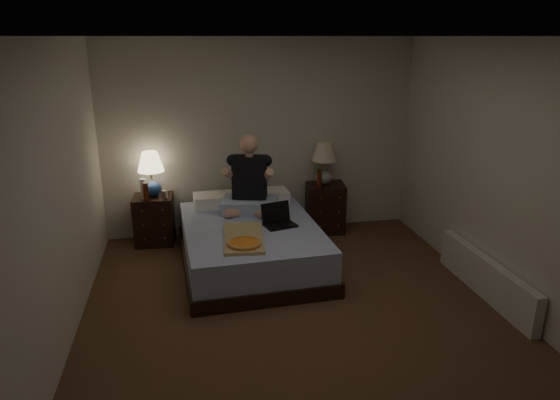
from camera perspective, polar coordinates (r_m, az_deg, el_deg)
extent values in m
cube|color=brown|center=(4.83, 2.07, -12.97)|extent=(4.00, 4.50, 0.00)
cube|color=white|center=(4.13, 2.49, 18.21)|extent=(4.00, 4.50, 0.00)
cube|color=beige|center=(6.46, -2.28, 7.06)|extent=(4.00, 0.00, 2.50)
cube|color=beige|center=(2.36, 15.08, -14.38)|extent=(4.00, 0.00, 2.50)
cube|color=beige|center=(4.34, -24.42, -0.19)|extent=(0.00, 4.50, 2.50)
cube|color=beige|center=(5.14, 24.56, 2.47)|extent=(0.00, 4.50, 2.50)
cube|color=#5F76BF|center=(5.70, -3.34, -5.14)|extent=(1.56, 2.02, 0.49)
cube|color=black|center=(6.46, -14.17, -2.18)|extent=(0.50, 0.45, 0.62)
cube|color=black|center=(6.69, 5.15, -0.84)|extent=(0.55, 0.51, 0.65)
cylinder|color=silver|center=(6.26, -15.35, 1.25)|extent=(0.07, 0.07, 0.25)
cylinder|color=#A9A9A4|center=(6.23, -13.01, 0.63)|extent=(0.07, 0.07, 0.10)
cylinder|color=#531C0B|center=(6.16, -15.08, 0.89)|extent=(0.06, 0.06, 0.23)
cylinder|color=#571F0C|center=(6.44, 4.50, 2.49)|extent=(0.06, 0.06, 0.23)
cube|color=silver|center=(5.46, 22.43, -8.17)|extent=(0.10, 1.60, 0.40)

